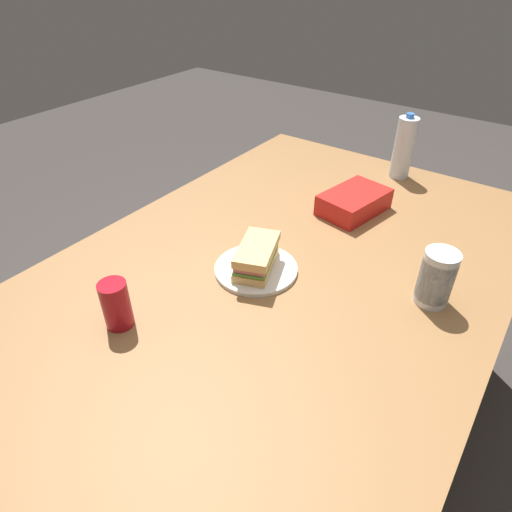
# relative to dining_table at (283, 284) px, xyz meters

# --- Properties ---
(ground_plane) EXTENTS (8.00, 8.00, 0.00)m
(ground_plane) POSITION_rel_dining_table_xyz_m (0.00, 0.00, -0.66)
(ground_plane) COLOR #383330
(dining_table) EXTENTS (1.70, 1.13, 0.73)m
(dining_table) POSITION_rel_dining_table_xyz_m (0.00, 0.00, 0.00)
(dining_table) COLOR olive
(dining_table) RESTS_ON ground_plane
(paper_plate) EXTENTS (0.23, 0.23, 0.01)m
(paper_plate) POSITION_rel_dining_table_xyz_m (0.07, -0.05, 0.08)
(paper_plate) COLOR white
(paper_plate) RESTS_ON dining_table
(sandwich) EXTENTS (0.20, 0.15, 0.08)m
(sandwich) POSITION_rel_dining_table_xyz_m (0.08, -0.04, 0.13)
(sandwich) COLOR #DBB26B
(sandwich) RESTS_ON paper_plate
(soda_can_red) EXTENTS (0.07, 0.07, 0.12)m
(soda_can_red) POSITION_rel_dining_table_xyz_m (0.43, -0.19, 0.14)
(soda_can_red) COLOR maroon
(soda_can_red) RESTS_ON dining_table
(chip_bag) EXTENTS (0.25, 0.19, 0.07)m
(chip_bag) POSITION_rel_dining_table_xyz_m (-0.38, 0.03, 0.11)
(chip_bag) COLOR red
(chip_bag) RESTS_ON dining_table
(water_bottle_tall) EXTENTS (0.07, 0.07, 0.24)m
(water_bottle_tall) POSITION_rel_dining_table_xyz_m (-0.73, 0.05, 0.19)
(water_bottle_tall) COLOR silver
(water_bottle_tall) RESTS_ON dining_table
(plastic_cup_stack) EXTENTS (0.08, 0.08, 0.15)m
(plastic_cup_stack) POSITION_rel_dining_table_xyz_m (-0.08, 0.39, 0.15)
(plastic_cup_stack) COLOR silver
(plastic_cup_stack) RESTS_ON dining_table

